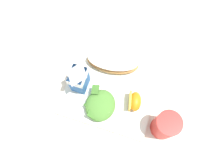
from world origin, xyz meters
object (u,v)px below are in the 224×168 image
(white_plate, at_px, (112,86))
(orange_wedge_front, at_px, (135,101))
(paper_napkin, at_px, (51,60))
(drinking_red_cup, at_px, (165,126))
(milk_carton, at_px, (78,78))
(cheesy_pizza_bread, at_px, (113,62))
(green_salad_pile, at_px, (100,105))

(white_plate, bearing_deg, orange_wedge_front, -113.05)
(white_plate, distance_m, orange_wedge_front, 0.10)
(paper_napkin, xyz_separation_m, drinking_red_cup, (-0.11, -0.42, 0.05))
(milk_carton, bearing_deg, cheesy_pizza_bread, -36.57)
(green_salad_pile, relative_size, milk_carton, 0.96)
(drinking_red_cup, bearing_deg, paper_napkin, 75.13)
(white_plate, height_order, orange_wedge_front, orange_wedge_front)
(cheesy_pizza_bread, height_order, milk_carton, milk_carton)
(cheesy_pizza_bread, distance_m, paper_napkin, 0.22)
(white_plate, bearing_deg, green_salad_pile, 171.57)
(cheesy_pizza_bread, xyz_separation_m, milk_carton, (-0.10, 0.07, 0.04))
(paper_napkin, bearing_deg, green_salad_pile, -116.20)
(cheesy_pizza_bread, bearing_deg, white_plate, -164.36)
(white_plate, bearing_deg, paper_napkin, 82.89)
(cheesy_pizza_bread, bearing_deg, paper_napkin, 101.42)
(orange_wedge_front, height_order, drinking_red_cup, drinking_red_cup)
(cheesy_pizza_bread, bearing_deg, drinking_red_cup, -126.70)
(milk_carton, xyz_separation_m, paper_napkin, (0.06, 0.14, -0.07))
(cheesy_pizza_bread, height_order, orange_wedge_front, orange_wedge_front)
(green_salad_pile, height_order, milk_carton, milk_carton)
(cheesy_pizza_bread, relative_size, milk_carton, 1.63)
(cheesy_pizza_bread, distance_m, green_salad_pile, 0.15)
(green_salad_pile, distance_m, milk_carton, 0.10)
(orange_wedge_front, distance_m, paper_napkin, 0.32)
(white_plate, bearing_deg, cheesy_pizza_bread, 15.64)
(green_salad_pile, distance_m, orange_wedge_front, 0.10)
(green_salad_pile, xyz_separation_m, orange_wedge_front, (0.04, -0.10, -0.00))
(white_plate, height_order, cheesy_pizza_bread, cheesy_pizza_bread)
(white_plate, distance_m, drinking_red_cup, 0.21)
(orange_wedge_front, distance_m, drinking_red_cup, 0.11)
(white_plate, xyz_separation_m, cheesy_pizza_bread, (0.07, 0.02, 0.03))
(milk_carton, distance_m, paper_napkin, 0.17)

